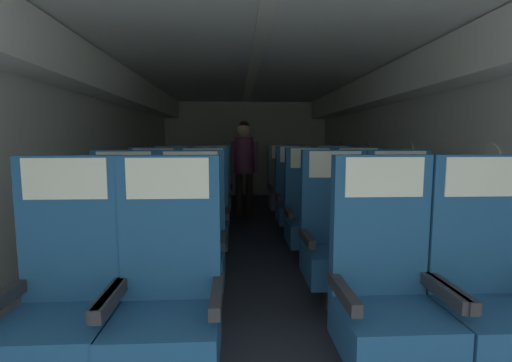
{
  "coord_description": "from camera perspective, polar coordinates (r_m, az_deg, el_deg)",
  "views": [
    {
      "loc": [
        -0.2,
        -0.06,
        1.25
      ],
      "look_at": [
        0.01,
        3.85,
        0.81
      ],
      "focal_mm": 25.26,
      "sensor_mm": 36.0,
      "label": 1
    }
  ],
  "objects": [
    {
      "name": "seat_e_right_aisle",
      "position": [
        5.62,
        9.73,
        -1.39
      ],
      "size": [
        0.53,
        0.47,
        1.18
      ],
      "color": "#38383D",
      "rests_on": "ground"
    },
    {
      "name": "seat_a_left_aisle",
      "position": [
        1.86,
        -13.81,
        -17.94
      ],
      "size": [
        0.53,
        0.47,
        1.18
      ],
      "color": "#38383D",
      "rests_on": "ground"
    },
    {
      "name": "seat_b_left_window",
      "position": [
        2.85,
        -20.21,
        -9.44
      ],
      "size": [
        0.53,
        0.47,
        1.18
      ],
      "color": "#38383D",
      "rests_on": "ground"
    },
    {
      "name": "seat_b_left_aisle",
      "position": [
        2.73,
        -10.28,
        -9.86
      ],
      "size": [
        0.53,
        0.47,
        1.18
      ],
      "color": "#38383D",
      "rests_on": "ground"
    },
    {
      "name": "seat_c_left_aisle",
      "position": [
        3.64,
        -8.34,
        -5.66
      ],
      "size": [
        0.53,
        0.47,
        1.18
      ],
      "color": "#38383D",
      "rests_on": "ground"
    },
    {
      "name": "seat_b_right_window",
      "position": [
        2.82,
        12.57,
        -9.38
      ],
      "size": [
        0.53,
        0.47,
        1.18
      ],
      "color": "#38383D",
      "rests_on": "ground"
    },
    {
      "name": "flight_attendant",
      "position": [
        5.66,
        -1.9,
        3.42
      ],
      "size": [
        0.43,
        0.28,
        1.55
      ],
      "rotation": [
        0.0,
        0.0,
        3.13
      ],
      "color": "black",
      "rests_on": "ground"
    },
    {
      "name": "seat_a_right_window",
      "position": [
        1.97,
        20.0,
        -16.69
      ],
      "size": [
        0.53,
        0.47,
        1.18
      ],
      "color": "#38383D",
      "rests_on": "ground"
    },
    {
      "name": "seat_d_right_aisle",
      "position": [
        4.72,
        12.17,
        -2.93
      ],
      "size": [
        0.53,
        0.47,
        1.18
      ],
      "color": "#38383D",
      "rests_on": "ground"
    },
    {
      "name": "seat_d_left_aisle",
      "position": [
        4.58,
        -7.29,
        -3.13
      ],
      "size": [
        0.53,
        0.47,
        1.18
      ],
      "color": "#38383D",
      "rests_on": "ground"
    },
    {
      "name": "seat_d_left_window",
      "position": [
        4.62,
        -13.33,
        -3.18
      ],
      "size": [
        0.53,
        0.47,
        1.18
      ],
      "color": "#38383D",
      "rests_on": "ground"
    },
    {
      "name": "seat_e_left_window",
      "position": [
        5.54,
        -11.78,
        -1.54
      ],
      "size": [
        0.53,
        0.47,
        1.18
      ],
      "color": "#38383D",
      "rests_on": "ground"
    },
    {
      "name": "seat_c_right_aisle",
      "position": [
        3.83,
        16.02,
        -5.26
      ],
      "size": [
        0.53,
        0.47,
        1.18
      ],
      "color": "#38383D",
      "rests_on": "ground"
    },
    {
      "name": "seat_b_right_aisle",
      "position": [
        2.97,
        22.06,
        -8.86
      ],
      "size": [
        0.53,
        0.47,
        1.18
      ],
      "color": "#38383D",
      "rests_on": "ground"
    },
    {
      "name": "seat_e_right_window",
      "position": [
        5.55,
        4.61,
        -1.41
      ],
      "size": [
        0.53,
        0.47,
        1.18
      ],
      "color": "#38383D",
      "rests_on": "ground"
    },
    {
      "name": "seat_c_left_window",
      "position": [
        3.72,
        -15.95,
        -5.59
      ],
      "size": [
        0.53,
        0.47,
        1.18
      ],
      "color": "#38383D",
      "rests_on": "ground"
    },
    {
      "name": "fuselage_shell",
      "position": [
        4.38,
        -0.38,
        10.66
      ],
      "size": [
        3.75,
        8.1,
        2.15
      ],
      "color": "silver",
      "rests_on": "ground"
    },
    {
      "name": "ground",
      "position": [
        4.28,
        -0.2,
        -10.64
      ],
      "size": [
        3.87,
        8.45,
        0.02
      ],
      "primitive_type": "cube",
      "color": "#2D3342"
    },
    {
      "name": "seat_c_right_window",
      "position": [
        3.7,
        8.67,
        -5.47
      ],
      "size": [
        0.53,
        0.47,
        1.18
      ],
      "color": "#38383D",
      "rests_on": "ground"
    },
    {
      "name": "seat_a_left_window",
      "position": [
        2.02,
        -28.16,
        -16.58
      ],
      "size": [
        0.53,
        0.47,
        1.18
      ],
      "color": "#38383D",
      "rests_on": "ground"
    },
    {
      "name": "seat_a_right_aisle",
      "position": [
        2.2,
        32.71,
        -14.85
      ],
      "size": [
        0.53,
        0.47,
        1.18
      ],
      "color": "#38383D",
      "rests_on": "ground"
    },
    {
      "name": "seat_e_left_aisle",
      "position": [
        5.51,
        -6.57,
        -1.49
      ],
      "size": [
        0.53,
        0.47,
        1.18
      ],
      "color": "#38383D",
      "rests_on": "ground"
    },
    {
      "name": "seat_d_right_window",
      "position": [
        4.61,
        6.37,
        -3.06
      ],
      "size": [
        0.53,
        0.47,
        1.18
      ],
      "color": "#38383D",
      "rests_on": "ground"
    }
  ]
}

